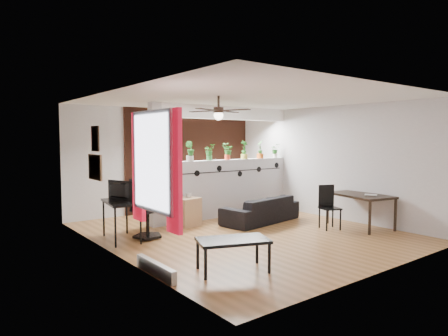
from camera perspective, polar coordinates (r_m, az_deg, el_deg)
room_shell at (r=7.82m, az=2.62°, el=0.19°), size 6.30×7.10×2.90m
partition_wall at (r=9.54m, az=0.48°, el=-2.84°), size 3.60×0.18×1.35m
ceiling_header at (r=9.49m, az=0.49°, el=7.86°), size 3.60×0.18×0.30m
pier_column at (r=8.45m, az=-9.79°, el=0.43°), size 0.22×0.20×2.60m
brick_panel at (r=10.68m, az=-4.37°, el=1.27°), size 3.90×0.05×2.60m
vine_decal at (r=9.42m, az=0.84°, el=-0.46°), size 3.31×0.01×0.30m
window_assembly at (r=5.38m, az=-10.09°, el=0.51°), size 0.09×1.30×1.55m
baseboard_heater at (r=5.65m, az=-9.75°, el=-13.99°), size 0.08×1.00×0.18m
corkboard at (r=7.35m, az=-17.94°, el=0.12°), size 0.03×0.60×0.45m
framed_art at (r=7.29m, az=-17.91°, el=4.02°), size 0.03×0.34×0.44m
ceiling_fan at (r=7.08m, az=-0.78°, el=7.98°), size 1.19×1.19×0.43m
potted_plant_0 at (r=8.59m, az=-7.86°, el=2.26°), size 0.25×0.25×0.40m
potted_plant_1 at (r=8.86m, az=-4.90°, el=2.51°), size 0.28×0.30×0.45m
potted_plant_2 at (r=9.16m, az=-2.12°, el=2.34°), size 0.19×0.15×0.37m
potted_plant_3 at (r=9.47m, az=0.48°, el=2.47°), size 0.25×0.24×0.39m
potted_plant_4 at (r=9.80m, az=2.91°, el=2.72°), size 0.23×0.27×0.46m
potted_plant_5 at (r=10.15m, az=5.18°, el=2.77°), size 0.30×0.31×0.46m
potted_plant_6 at (r=10.52m, az=7.29°, el=2.52°), size 0.19×0.17×0.36m
sofa at (r=8.92m, az=5.24°, el=-5.99°), size 1.93×0.99×0.54m
cube_shelf at (r=8.55m, az=-5.34°, el=-6.25°), size 0.56×0.51×0.60m
cup at (r=8.52m, az=-5.07°, el=-3.90°), size 0.16×0.16×0.10m
computer_desk at (r=7.50m, az=-14.48°, el=-5.12°), size 0.67×1.06×0.72m
monitor at (r=7.61m, az=-14.95°, el=-3.71°), size 0.35×0.17×0.20m
office_chair at (r=7.61m, az=-11.22°, el=-6.22°), size 0.58×0.58×1.09m
dining_table at (r=8.80m, az=18.90°, el=-4.02°), size 1.01×1.40×0.70m
book at (r=8.55m, az=20.22°, el=-3.72°), size 0.27×0.30×0.02m
folding_chair at (r=8.51m, az=14.64°, el=-4.83°), size 0.48×0.48×0.90m
coffee_table at (r=5.65m, az=1.28°, el=-10.56°), size 1.11×0.86×0.46m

